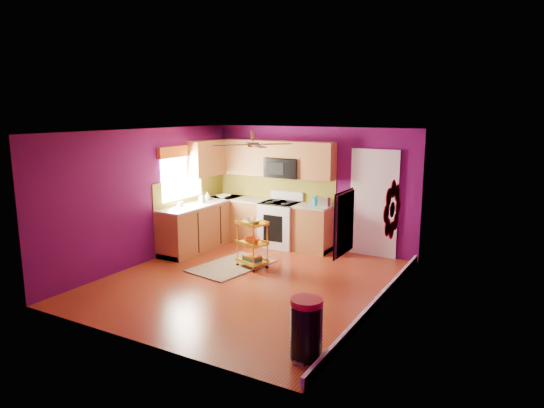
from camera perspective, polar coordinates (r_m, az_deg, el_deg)
The scene contains 18 objects.
ground at distance 8.26m, azimuth -2.91°, elevation -9.06°, with size 5.00×5.00×0.00m, color maroon.
room_envelope at distance 7.83m, azimuth -2.86°, elevation 2.19°, with size 4.54×5.04×2.52m.
lower_cabinets at distance 10.30m, azimuth -3.84°, elevation -2.48°, with size 2.81×2.31×0.94m.
electric_range at distance 10.18m, azimuth 1.01°, elevation -2.32°, with size 0.76×0.66×1.13m.
upper_cabinetry at distance 10.31m, azimuth -2.36°, elevation 5.26°, with size 2.80×2.30×1.26m.
left_window at distance 9.98m, azimuth -10.57°, elevation 4.53°, with size 0.08×1.35×1.08m.
panel_door at distance 9.61m, azimuth 11.89°, elevation -0.07°, with size 0.95×0.11×2.15m.
right_wall_art at distance 6.64m, azimuth 11.80°, elevation -1.29°, with size 0.04×2.74×1.04m.
ceiling_fan at distance 7.94m, azimuth -2.29°, elevation 7.09°, with size 1.01×1.01×0.26m.
shag_rug at distance 9.01m, azimuth -4.73°, elevation -7.26°, with size 0.94×1.53×0.02m, color #301F10.
rolling_cart at distance 8.79m, azimuth -2.33°, elevation -4.48°, with size 0.61×0.52×0.94m.
trash_can at distance 5.77m, azimuth 4.06°, elevation -14.41°, with size 0.41×0.43×0.72m.
teal_kettle at distance 9.79m, azimuth 5.22°, elevation 0.33°, with size 0.18×0.18×0.21m.
toaster at distance 9.72m, azimuth 6.14°, elevation 0.27°, with size 0.22×0.15×0.18m, color beige.
soap_bottle_a at distance 10.13m, azimuth -8.26°, elevation 0.74°, with size 0.10×0.10×0.21m, color #EA3F72.
soap_bottle_b at distance 10.39m, azimuth -7.62°, elevation 0.93°, with size 0.14×0.14×0.18m, color white.
counter_dish at distance 10.62m, azimuth -5.69°, elevation 0.89°, with size 0.29×0.29×0.07m, color white.
counter_cup at distance 9.82m, azimuth -10.72°, elevation -0.01°, with size 0.12×0.12×0.10m, color white.
Camera 1 is at (4.18, -6.53, 2.83)m, focal length 32.00 mm.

